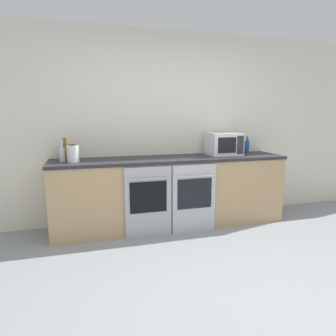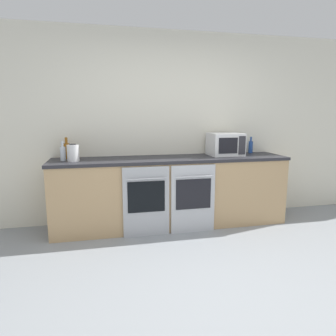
{
  "view_description": "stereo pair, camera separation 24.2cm",
  "coord_description": "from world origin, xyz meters",
  "px_view_note": "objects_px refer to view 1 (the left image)",
  "views": [
    {
      "loc": [
        -1.12,
        -2.05,
        1.48
      ],
      "look_at": [
        -0.05,
        1.7,
        0.78
      ],
      "focal_mm": 32.0,
      "sensor_mm": 36.0,
      "label": 1
    },
    {
      "loc": [
        -0.88,
        -2.1,
        1.48
      ],
      "look_at": [
        -0.05,
        1.7,
        0.78
      ],
      "focal_mm": 32.0,
      "sensor_mm": 36.0,
      "label": 2
    }
  ],
  "objects_px": {
    "oven_left": "(148,202)",
    "kettle": "(73,154)",
    "bottle_blue": "(247,146)",
    "bottle_clear": "(62,154)",
    "bottle_amber": "(65,151)",
    "oven_right": "(194,198)",
    "microwave": "(223,144)"
  },
  "relations": [
    {
      "from": "oven_left",
      "to": "bottle_clear",
      "type": "bearing_deg",
      "value": 160.17
    },
    {
      "from": "bottle_clear",
      "to": "bottle_amber",
      "type": "bearing_deg",
      "value": 80.26
    },
    {
      "from": "microwave",
      "to": "bottle_clear",
      "type": "xyz_separation_m",
      "value": [
        -2.15,
        -0.05,
        -0.06
      ]
    },
    {
      "from": "oven_right",
      "to": "microwave",
      "type": "height_order",
      "value": "microwave"
    },
    {
      "from": "oven_left",
      "to": "kettle",
      "type": "distance_m",
      "value": 1.06
    },
    {
      "from": "oven_right",
      "to": "kettle",
      "type": "height_order",
      "value": "kettle"
    },
    {
      "from": "bottle_clear",
      "to": "oven_left",
      "type": "bearing_deg",
      "value": -19.83
    },
    {
      "from": "microwave",
      "to": "bottle_clear",
      "type": "bearing_deg",
      "value": -178.61
    },
    {
      "from": "oven_left",
      "to": "oven_right",
      "type": "height_order",
      "value": "same"
    },
    {
      "from": "bottle_clear",
      "to": "microwave",
      "type": "bearing_deg",
      "value": 1.39
    },
    {
      "from": "oven_right",
      "to": "bottle_amber",
      "type": "relative_size",
      "value": 3.17
    },
    {
      "from": "oven_left",
      "to": "bottle_blue",
      "type": "bearing_deg",
      "value": 18.85
    },
    {
      "from": "oven_right",
      "to": "bottle_amber",
      "type": "xyz_separation_m",
      "value": [
        -1.54,
        0.51,
        0.59
      ]
    },
    {
      "from": "bottle_clear",
      "to": "kettle",
      "type": "xyz_separation_m",
      "value": [
        0.13,
        -0.07,
        0.01
      ]
    },
    {
      "from": "bottle_blue",
      "to": "bottle_clear",
      "type": "relative_size",
      "value": 1.0
    },
    {
      "from": "oven_right",
      "to": "bottle_clear",
      "type": "height_order",
      "value": "bottle_clear"
    },
    {
      "from": "microwave",
      "to": "bottle_amber",
      "type": "height_order",
      "value": "microwave"
    },
    {
      "from": "bottle_blue",
      "to": "oven_right",
      "type": "bearing_deg",
      "value": -151.92
    },
    {
      "from": "oven_left",
      "to": "kettle",
      "type": "bearing_deg",
      "value": 161.74
    },
    {
      "from": "microwave",
      "to": "bottle_blue",
      "type": "bearing_deg",
      "value": 18.65
    },
    {
      "from": "oven_right",
      "to": "oven_left",
      "type": "bearing_deg",
      "value": 180.0
    },
    {
      "from": "bottle_clear",
      "to": "kettle",
      "type": "relative_size",
      "value": 1.13
    },
    {
      "from": "oven_right",
      "to": "bottle_amber",
      "type": "distance_m",
      "value": 1.72
    },
    {
      "from": "oven_left",
      "to": "kettle",
      "type": "height_order",
      "value": "kettle"
    },
    {
      "from": "oven_left",
      "to": "bottle_amber",
      "type": "bearing_deg",
      "value": 151.37
    },
    {
      "from": "oven_right",
      "to": "microwave",
      "type": "bearing_deg",
      "value": 34.7
    },
    {
      "from": "oven_left",
      "to": "kettle",
      "type": "xyz_separation_m",
      "value": [
        -0.85,
        0.28,
        0.58
      ]
    },
    {
      "from": "bottle_amber",
      "to": "oven_right",
      "type": "bearing_deg",
      "value": -18.53
    },
    {
      "from": "oven_left",
      "to": "bottle_blue",
      "type": "height_order",
      "value": "bottle_blue"
    },
    {
      "from": "microwave",
      "to": "bottle_amber",
      "type": "relative_size",
      "value": 1.61
    },
    {
      "from": "bottle_blue",
      "to": "kettle",
      "type": "bearing_deg",
      "value": -173.53
    },
    {
      "from": "microwave",
      "to": "kettle",
      "type": "bearing_deg",
      "value": -176.5
    }
  ]
}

